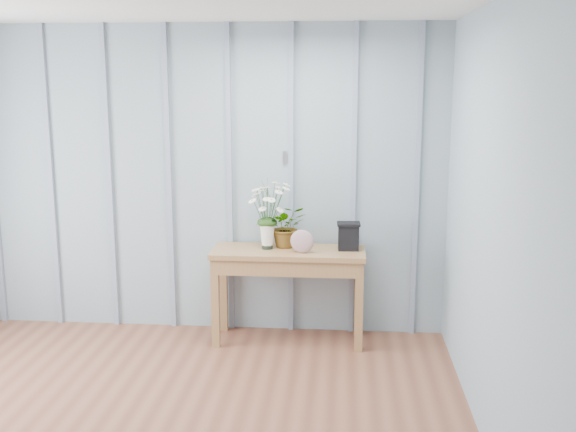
# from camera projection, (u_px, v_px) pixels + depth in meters

# --- Properties ---
(room_shell) EXTENTS (4.00, 4.50, 2.50)m
(room_shell) POSITION_uv_depth(u_px,v_px,m) (149.00, 92.00, 4.04)
(room_shell) COLOR #8FA2AD
(room_shell) RESTS_ON ground
(sideboard) EXTENTS (1.20, 0.45, 0.75)m
(sideboard) POSITION_uv_depth(u_px,v_px,m) (289.00, 264.00, 5.30)
(sideboard) COLOR olive
(sideboard) RESTS_ON ground
(daisy_vase) EXTENTS (0.39, 0.29, 0.55)m
(daisy_vase) POSITION_uv_depth(u_px,v_px,m) (267.00, 206.00, 5.24)
(daisy_vase) COLOR black
(daisy_vase) RESTS_ON sideboard
(spider_plant) EXTENTS (0.35, 0.32, 0.34)m
(spider_plant) POSITION_uv_depth(u_px,v_px,m) (286.00, 226.00, 5.34)
(spider_plant) COLOR #1B3E13
(spider_plant) RESTS_ON sideboard
(felt_disc_vessel) EXTENTS (0.19, 0.09, 0.18)m
(felt_disc_vessel) POSITION_uv_depth(u_px,v_px,m) (302.00, 241.00, 5.16)
(felt_disc_vessel) COLOR #7D3E54
(felt_disc_vessel) RESTS_ON sideboard
(carved_box) EXTENTS (0.18, 0.15, 0.22)m
(carved_box) POSITION_uv_depth(u_px,v_px,m) (348.00, 236.00, 5.25)
(carved_box) COLOR black
(carved_box) RESTS_ON sideboard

